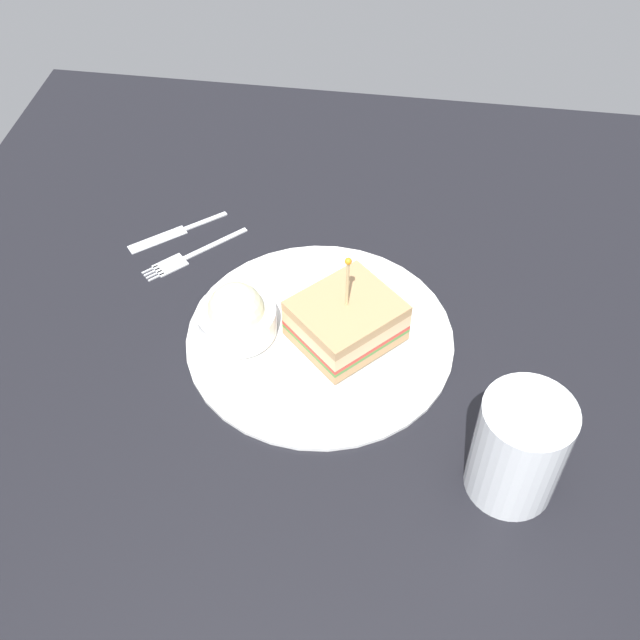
# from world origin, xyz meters

# --- Properties ---
(ground_plane) EXTENTS (0.94, 0.94, 0.02)m
(ground_plane) POSITION_xyz_m (0.00, 0.00, -0.01)
(ground_plane) COLOR black
(plate) EXTENTS (0.28, 0.28, 0.01)m
(plate) POSITION_xyz_m (0.00, 0.00, 0.00)
(plate) COLOR white
(plate) RESTS_ON ground_plane
(sandwich_half_center) EXTENTS (0.13, 0.13, 0.11)m
(sandwich_half_center) POSITION_xyz_m (-0.03, 0.00, 0.03)
(sandwich_half_center) COLOR tan
(sandwich_half_center) RESTS_ON plate
(coleslaw_bowl) EXTENTS (0.08, 0.08, 0.06)m
(coleslaw_bowl) POSITION_xyz_m (0.08, 0.01, 0.03)
(coleslaw_bowl) COLOR white
(coleslaw_bowl) RESTS_ON plate
(drink_glass) EXTENTS (0.08, 0.08, 0.11)m
(drink_glass) POSITION_xyz_m (-0.19, 0.14, 0.05)
(drink_glass) COLOR gold
(drink_glass) RESTS_ON ground_plane
(fork) EXTENTS (0.10, 0.10, 0.00)m
(fork) POSITION_xyz_m (0.17, -0.10, 0.00)
(fork) COLOR silver
(fork) RESTS_ON ground_plane
(knife) EXTENTS (0.10, 0.09, 0.00)m
(knife) POSITION_xyz_m (0.19, -0.14, 0.00)
(knife) COLOR silver
(knife) RESTS_ON ground_plane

